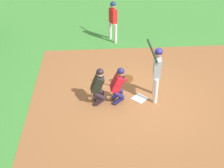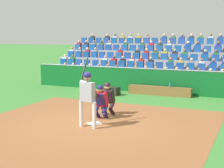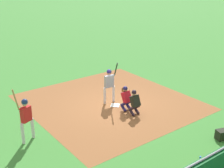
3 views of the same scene
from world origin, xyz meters
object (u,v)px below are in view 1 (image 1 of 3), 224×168
(home_plate_marker, at_px, (140,98))
(on_deck_batter, at_px, (113,16))
(batter_at_plate, at_px, (157,68))
(home_plate_umpire, at_px, (99,85))
(catcher_crouching, at_px, (119,83))

(home_plate_marker, relative_size, on_deck_batter, 0.19)
(home_plate_marker, bearing_deg, on_deck_batter, -173.29)
(batter_at_plate, bearing_deg, on_deck_batter, -167.69)
(home_plate_marker, height_order, home_plate_umpire, home_plate_umpire)
(batter_at_plate, bearing_deg, catcher_crouching, -83.77)
(catcher_crouching, height_order, on_deck_batter, on_deck_batter)
(home_plate_umpire, distance_m, on_deck_batter, 5.19)
(home_plate_marker, relative_size, batter_at_plate, 0.19)
(batter_at_plate, distance_m, home_plate_umpire, 1.94)
(batter_at_plate, relative_size, home_plate_umpire, 1.75)
(home_plate_umpire, height_order, on_deck_batter, on_deck_batter)
(home_plate_marker, relative_size, home_plate_umpire, 0.34)
(batter_at_plate, bearing_deg, home_plate_marker, -88.96)
(batter_at_plate, distance_m, on_deck_batter, 5.08)
(batter_at_plate, xyz_separation_m, home_plate_umpire, (0.14, -1.88, -0.47))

